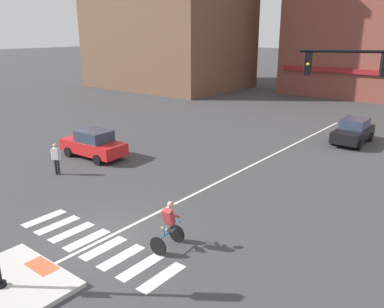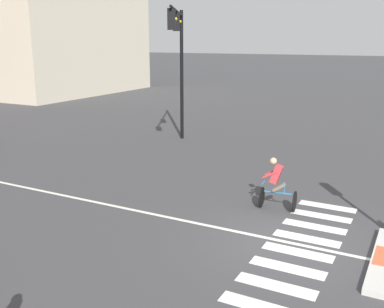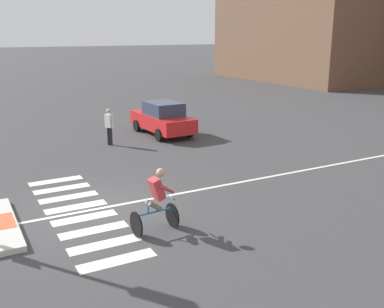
{
  "view_description": "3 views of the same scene",
  "coord_description": "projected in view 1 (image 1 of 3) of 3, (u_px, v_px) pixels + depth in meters",
  "views": [
    {
      "loc": [
        10.36,
        -7.96,
        7.16
      ],
      "look_at": [
        -0.31,
        5.46,
        1.82
      ],
      "focal_mm": 37.18,
      "sensor_mm": 36.0,
      "label": 1
    },
    {
      "loc": [
        -10.93,
        -2.88,
        5.25
      ],
      "look_at": [
        0.46,
        3.13,
        1.95
      ],
      "focal_mm": 41.95,
      "sensor_mm": 36.0,
      "label": 2
    },
    {
      "loc": [
        11.98,
        -3.24,
        4.99
      ],
      "look_at": [
        -1.26,
        3.93,
        0.86
      ],
      "focal_mm": 41.86,
      "sensor_mm": 36.0,
      "label": 3
    }
  ],
  "objects": [
    {
      "name": "pedestrian_at_curb_left",
      "position": [
        56.0,
        156.0,
        20.37
      ],
      "size": [
        0.51,
        0.35,
        1.67
      ],
      "color": "black",
      "rests_on": "ground"
    },
    {
      "name": "tactile_pad_front",
      "position": [
        42.0,
        266.0,
        12.36
      ],
      "size": [
        1.1,
        0.6,
        0.01
      ],
      "primitive_type": "cube",
      "color": "#DB5B38",
      "rests_on": "traffic_island"
    },
    {
      "name": "building_corner_left",
      "position": [
        168.0,
        3.0,
        50.19
      ],
      "size": [
        19.19,
        14.43,
        20.8
      ],
      "color": "brown",
      "rests_on": "ground"
    },
    {
      "name": "car_black_eastbound_distant",
      "position": [
        353.0,
        131.0,
        26.17
      ],
      "size": [
        1.87,
        4.11,
        1.64
      ],
      "color": "black",
      "rests_on": "ground"
    },
    {
      "name": "car_red_cross_left",
      "position": [
        94.0,
        144.0,
        23.21
      ],
      "size": [
        4.17,
        1.98,
        1.64
      ],
      "color": "red",
      "rests_on": "ground"
    },
    {
      "name": "crosswalk_stripe_h",
      "position": [
        162.0,
        277.0,
        12.05
      ],
      "size": [
        0.44,
        1.8,
        0.01
      ],
      "primitive_type": "cube",
      "color": "silver",
      "rests_on": "ground"
    },
    {
      "name": "cyclist",
      "position": [
        168.0,
        225.0,
        13.45
      ],
      "size": [
        0.75,
        1.14,
        1.68
      ],
      "color": "black",
      "rests_on": "ground"
    },
    {
      "name": "crosswalk_stripe_a",
      "position": [
        44.0,
        218.0,
        15.83
      ],
      "size": [
        0.44,
        1.8,
        0.01
      ],
      "primitive_type": "cube",
      "color": "silver",
      "rests_on": "ground"
    },
    {
      "name": "crosswalk_stripe_g",
      "position": [
        141.0,
        267.0,
        12.59
      ],
      "size": [
        0.44,
        1.8,
        0.01
      ],
      "primitive_type": "cube",
      "color": "silver",
      "rests_on": "ground"
    },
    {
      "name": "ground_plane",
      "position": [
        104.0,
        239.0,
        14.24
      ],
      "size": [
        300.0,
        300.0,
        0.0
      ],
      "primitive_type": "plane",
      "color": "#3D3D3F"
    },
    {
      "name": "crosswalk_stripe_c",
      "position": [
        72.0,
        232.0,
        14.75
      ],
      "size": [
        0.44,
        1.8,
        0.01
      ],
      "primitive_type": "cube",
      "color": "silver",
      "rests_on": "ground"
    },
    {
      "name": "lane_centre_line",
      "position": [
        248.0,
        167.0,
        21.72
      ],
      "size": [
        0.14,
        28.0,
        0.01
      ],
      "primitive_type": "cube",
      "color": "silver",
      "rests_on": "ground"
    },
    {
      "name": "crosswalk_stripe_e",
      "position": [
        104.0,
        248.0,
        13.67
      ],
      "size": [
        0.44,
        1.8,
        0.01
      ],
      "primitive_type": "cube",
      "color": "silver",
      "rests_on": "ground"
    },
    {
      "name": "traffic_island",
      "position": [
        1.0,
        288.0,
        11.42
      ],
      "size": [
        3.55,
        3.28,
        0.15
      ],
      "primitive_type": "cube",
      "color": "beige",
      "rests_on": "ground"
    },
    {
      "name": "crosswalk_stripe_d",
      "position": [
        87.0,
        240.0,
        14.21
      ],
      "size": [
        0.44,
        1.8,
        0.01
      ],
      "primitive_type": "cube",
      "color": "silver",
      "rests_on": "ground"
    },
    {
      "name": "crosswalk_stripe_b",
      "position": [
        57.0,
        225.0,
        15.29
      ],
      "size": [
        0.44,
        1.8,
        0.01
      ],
      "primitive_type": "cube",
      "color": "silver",
      "rests_on": "ground"
    },
    {
      "name": "crosswalk_stripe_f",
      "position": [
        121.0,
        257.0,
        13.13
      ],
      "size": [
        0.44,
        1.8,
        0.01
      ],
      "primitive_type": "cube",
      "color": "silver",
      "rests_on": "ground"
    }
  ]
}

